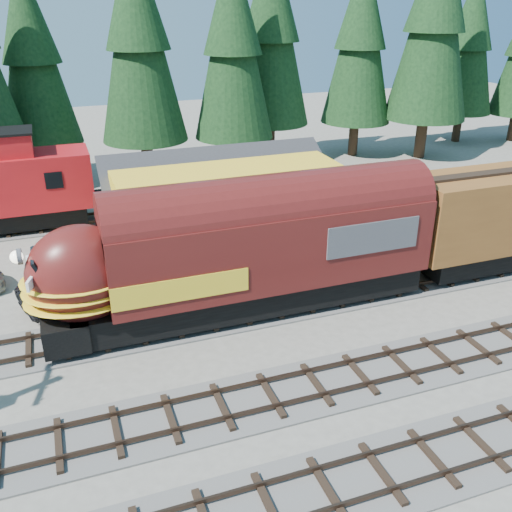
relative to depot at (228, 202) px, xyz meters
name	(u,v)px	position (x,y,z in m)	size (l,w,h in m)	color
ground	(308,355)	(0.00, -10.50, -2.96)	(120.00, 120.00, 0.00)	#6B665B
track_siding	(453,273)	(10.00, -6.50, -2.90)	(68.00, 3.20, 0.33)	#4C4947
track_spur	(37,227)	(-10.00, 7.50, -2.90)	(32.00, 3.20, 0.33)	#4C4947
depot	(228,202)	(0.00, 0.00, 0.00)	(12.80, 7.00, 5.30)	yellow
conifer_backdrop	(217,38)	(3.69, 14.08, 7.24)	(79.09, 22.70, 17.46)	black
locomotive	(231,259)	(-1.91, -6.50, -0.20)	(17.59, 3.50, 4.78)	black
pickup_truck_a	(85,284)	(-7.92, -2.83, -2.14)	(2.72, 5.89, 1.64)	black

